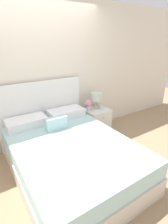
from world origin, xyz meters
name	(u,v)px	position (x,y,z in m)	size (l,w,h in m)	color
ground_plane	(45,141)	(0.00, 0.00, 0.00)	(12.00, 12.00, 0.00)	tan
wall_back	(37,76)	(0.00, 0.07, 1.30)	(8.00, 0.06, 2.60)	silver
bed	(68,153)	(0.00, -0.99, 0.30)	(1.59, 2.14, 1.21)	beige
nightstand	(96,120)	(1.11, -0.24, 0.26)	(0.50, 0.47, 0.52)	white
table_lamp	(97,98)	(1.15, -0.17, 0.75)	(0.24, 0.24, 0.34)	beige
flower_vase	(88,104)	(0.93, -0.19, 0.66)	(0.15, 0.15, 0.23)	silver
teacup	(102,108)	(1.21, -0.29, 0.55)	(0.12, 0.12, 0.07)	white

